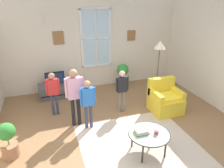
{
  "coord_description": "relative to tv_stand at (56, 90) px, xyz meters",
  "views": [
    {
      "loc": [
        -1.57,
        -3.52,
        2.95
      ],
      "look_at": [
        -0.08,
        0.92,
        0.95
      ],
      "focal_mm": 33.9,
      "sensor_mm": 36.0,
      "label": 1
    }
  ],
  "objects": [
    {
      "name": "back_wall",
      "position": [
        1.32,
        0.52,
        1.22
      ],
      "size": [
        5.71,
        0.17,
        2.85
      ],
      "color": "beige",
      "rests_on": "ground_plane"
    },
    {
      "name": "remote_near_books",
      "position": [
        1.47,
        -3.1,
        0.25
      ],
      "size": [
        0.08,
        0.15,
        0.02
      ],
      "primitive_type": "cube",
      "rotation": [
        0.0,
        0.0,
        0.26
      ],
      "color": "black",
      "rests_on": "coffee_table"
    },
    {
      "name": "television",
      "position": [
        0.0,
        -0.0,
        0.42
      ],
      "size": [
        0.57,
        0.08,
        0.39
      ],
      "color": "#4C4C4C",
      "rests_on": "tv_stand"
    },
    {
      "name": "person_blue_shirt",
      "position": [
        0.59,
        -1.94,
        0.55
      ],
      "size": [
        0.36,
        0.17,
        1.21
      ],
      "color": "#333851",
      "rests_on": "ground_plane"
    },
    {
      "name": "person_pink_shirt",
      "position": [
        0.33,
        -1.72,
        0.69
      ],
      "size": [
        0.43,
        0.2,
        1.43
      ],
      "color": "black",
      "rests_on": "ground_plane"
    },
    {
      "name": "area_rug",
      "position": [
        1.44,
        -2.89,
        -0.21
      ],
      "size": [
        2.42,
        2.21,
        0.01
      ],
      "primitive_type": "cube",
      "color": "#C6B29E",
      "rests_on": "ground_plane"
    },
    {
      "name": "ground_plane",
      "position": [
        1.32,
        -2.63,
        -0.22
      ],
      "size": [
        6.31,
        6.78,
        0.02
      ],
      "primitive_type": "cube",
      "color": "olive"
    },
    {
      "name": "cup",
      "position": [
        1.64,
        -3.2,
        0.28
      ],
      "size": [
        0.09,
        0.09,
        0.09
      ],
      "primitive_type": "cylinder",
      "color": "#BF3F3F",
      "rests_on": "coffee_table"
    },
    {
      "name": "floor_lamp",
      "position": [
        2.83,
        -1.11,
        1.28
      ],
      "size": [
        0.32,
        0.32,
        1.78
      ],
      "color": "black",
      "rests_on": "ground_plane"
    },
    {
      "name": "armchair",
      "position": [
        2.71,
        -1.8,
        0.11
      ],
      "size": [
        0.76,
        0.74,
        0.87
      ],
      "color": "yellow",
      "rests_on": "ground_plane"
    },
    {
      "name": "person_black_shirt",
      "position": [
        1.59,
        -1.47,
        0.52
      ],
      "size": [
        0.35,
        0.16,
        1.17
      ],
      "color": "#726656",
      "rests_on": "ground_plane"
    },
    {
      "name": "person_red_shirt",
      "position": [
        -0.12,
        -1.07,
        0.52
      ],
      "size": [
        0.35,
        0.16,
        1.17
      ],
      "color": "#333851",
      "rests_on": "ground_plane"
    },
    {
      "name": "potted_plant_corner",
      "position": [
        -1.08,
        -2.4,
        0.17
      ],
      "size": [
        0.33,
        0.33,
        0.75
      ],
      "color": "#9E6B4C",
      "rests_on": "ground_plane"
    },
    {
      "name": "tv_stand",
      "position": [
        0.0,
        0.0,
        0.0
      ],
      "size": [
        1.04,
        0.48,
        0.42
      ],
      "color": "#4C4C51",
      "rests_on": "ground_plane"
    },
    {
      "name": "coffee_table",
      "position": [
        1.52,
        -3.14,
        0.21
      ],
      "size": [
        0.83,
        0.83,
        0.45
      ],
      "color": "#99B2B7",
      "rests_on": "ground_plane"
    },
    {
      "name": "potted_plant_by_window",
      "position": [
        2.2,
        0.03,
        0.24
      ],
      "size": [
        0.4,
        0.4,
        0.83
      ],
      "color": "#9E6B4C",
      "rests_on": "ground_plane"
    },
    {
      "name": "book_stack",
      "position": [
        1.38,
        -3.09,
        0.28
      ],
      "size": [
        0.28,
        0.19,
        0.08
      ],
      "color": "#7CA748",
      "rests_on": "coffee_table"
    }
  ]
}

